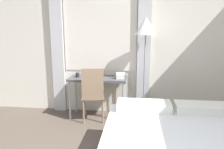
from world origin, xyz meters
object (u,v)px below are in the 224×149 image
Objects in this scene: desk_chair at (93,92)px; book at (94,77)px; standing_lamp at (146,33)px; telephone at (120,76)px; desk at (98,82)px; mug at (78,75)px.

desk_chair is 0.28m from book.
desk_chair is 0.54× the size of standing_lamp.
desk is at bearing 175.02° from telephone.
book is (-0.01, 0.17, 0.23)m from desk_chair.
book is (-0.49, -0.01, -0.04)m from telephone.
telephone is 0.81m from mug.
mug is at bearing 174.08° from book.
mug is (-0.81, 0.03, -0.01)m from telephone.
desk is at bearing 66.56° from desk_chair.
mug reaches higher than book.
desk_chair is at bearing -86.72° from book.
telephone is 0.51× the size of book.
desk_chair is 3.26× the size of book.
book is (-0.92, -0.02, -0.81)m from standing_lamp.
desk_chair is at bearing -159.36° from telephone.
standing_lamp is (0.91, 0.19, 1.03)m from desk_chair.
desk is 13.04× the size of mug.
standing_lamp is 6.06× the size of book.
standing_lamp is 1.22m from book.
desk is 0.12m from book.
desk is at bearing 35.99° from book.
mug is at bearing -178.26° from desk.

